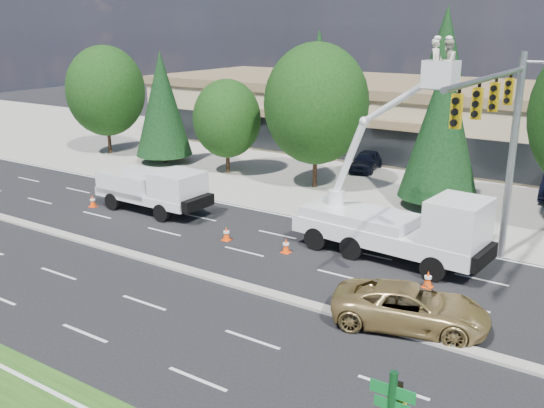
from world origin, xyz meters
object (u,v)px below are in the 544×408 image
Objects in this scene: utility_pickup at (157,194)px; bucket_truck at (402,217)px; signal_mast at (504,130)px; minivan at (411,307)px.

bucket_truck is at bearing 3.42° from utility_pickup.
bucket_truck is at bearing -166.10° from signal_mast.
signal_mast is 8.41m from minivan.
minivan is at bearing -59.97° from bucket_truck.
utility_pickup is at bearing -174.89° from signal_mast.
utility_pickup is 0.68× the size of bucket_truck.
bucket_truck is (-3.64, -0.90, -4.04)m from signal_mast.
signal_mast is 1.05× the size of bucket_truck.
signal_mast is 1.56× the size of utility_pickup.
signal_mast is at bearing 5.77° from utility_pickup.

